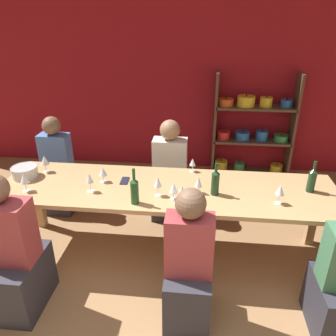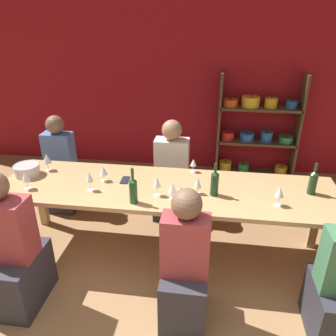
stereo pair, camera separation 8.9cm
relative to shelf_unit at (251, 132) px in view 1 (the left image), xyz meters
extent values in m
cube|color=maroon|center=(-0.94, 0.20, 0.70)|extent=(8.80, 0.06, 2.70)
cube|color=#4C3828|center=(-0.54, 0.00, 0.10)|extent=(0.04, 0.30, 1.51)
cube|color=#4C3828|center=(0.58, 0.00, 0.10)|extent=(0.04, 0.30, 1.51)
cube|color=#4C3828|center=(0.02, 0.00, -0.64)|extent=(1.12, 0.30, 0.04)
cylinder|color=gold|center=(-0.40, 0.00, -0.55)|extent=(0.19, 0.19, 0.15)
sphere|color=black|center=(-0.40, 0.00, -0.46)|extent=(0.02, 0.02, 0.02)
cylinder|color=#338447|center=(-0.12, 0.00, -0.56)|extent=(0.16, 0.16, 0.13)
sphere|color=black|center=(-0.12, 0.00, -0.48)|extent=(0.02, 0.02, 0.02)
cylinder|color=gold|center=(0.44, 0.00, -0.56)|extent=(0.18, 0.18, 0.12)
sphere|color=black|center=(0.44, 0.00, -0.49)|extent=(0.02, 0.02, 0.02)
cube|color=#4C3828|center=(0.02, 0.00, -0.13)|extent=(1.12, 0.30, 0.04)
cylinder|color=red|center=(-0.40, 0.00, -0.05)|extent=(0.20, 0.20, 0.12)
sphere|color=black|center=(-0.40, 0.00, 0.02)|extent=(0.02, 0.02, 0.02)
cylinder|color=#235BAD|center=(-0.12, 0.00, -0.05)|extent=(0.21, 0.21, 0.12)
sphere|color=black|center=(-0.12, 0.00, 0.02)|extent=(0.02, 0.02, 0.02)
cylinder|color=#235BAD|center=(0.16, 0.00, -0.04)|extent=(0.18, 0.18, 0.15)
sphere|color=black|center=(0.16, 0.00, 0.05)|extent=(0.02, 0.02, 0.02)
cylinder|color=#338447|center=(0.44, 0.00, -0.07)|extent=(0.21, 0.21, 0.09)
sphere|color=black|center=(0.44, 0.00, -0.01)|extent=(0.02, 0.02, 0.02)
cube|color=#4C3828|center=(0.02, 0.00, 0.37)|extent=(1.12, 0.30, 0.04)
cylinder|color=#E0561E|center=(-0.40, 0.00, 0.44)|extent=(0.22, 0.22, 0.10)
sphere|color=black|center=(-0.40, 0.00, 0.50)|extent=(0.02, 0.02, 0.02)
cylinder|color=gold|center=(-0.12, 0.00, 0.46)|extent=(0.25, 0.25, 0.14)
sphere|color=black|center=(-0.12, 0.00, 0.55)|extent=(0.02, 0.02, 0.02)
cylinder|color=gold|center=(0.16, 0.00, 0.46)|extent=(0.17, 0.17, 0.13)
sphere|color=black|center=(0.16, 0.00, 0.54)|extent=(0.02, 0.02, 0.02)
cylinder|color=#235BAD|center=(0.44, 0.00, 0.44)|extent=(0.16, 0.16, 0.11)
sphere|color=black|center=(0.44, 0.00, 0.51)|extent=(0.02, 0.02, 0.02)
cube|color=tan|center=(-1.02, -2.03, 0.10)|extent=(3.14, 0.85, 0.04)
cube|color=tan|center=(-2.51, -2.37, -0.28)|extent=(0.08, 0.08, 0.74)
cube|color=tan|center=(-2.51, -1.68, -0.28)|extent=(0.08, 0.08, 0.74)
cube|color=tan|center=(0.47, -1.68, -0.28)|extent=(0.08, 0.08, 0.74)
cylinder|color=#B7BABC|center=(-2.42, -1.97, 0.18)|extent=(0.24, 0.24, 0.11)
torus|color=#B7BABC|center=(-2.42, -1.97, 0.23)|extent=(0.25, 0.25, 0.01)
cylinder|color=#19381E|center=(0.28, -1.96, 0.22)|extent=(0.07, 0.07, 0.19)
cone|color=#19381E|center=(0.28, -1.96, 0.33)|extent=(0.07, 0.07, 0.03)
cylinder|color=#19381E|center=(0.28, -1.96, 0.39)|extent=(0.03, 0.03, 0.07)
cylinder|color=#19381E|center=(-0.58, -2.11, 0.23)|extent=(0.07, 0.07, 0.20)
cone|color=#19381E|center=(-0.58, -2.11, 0.34)|extent=(0.07, 0.07, 0.03)
cylinder|color=#19381E|center=(-0.58, -2.11, 0.39)|extent=(0.03, 0.03, 0.07)
cylinder|color=#1E4C23|center=(-1.25, -2.33, 0.23)|extent=(0.07, 0.07, 0.20)
cone|color=#1E4C23|center=(-1.25, -2.33, 0.34)|extent=(0.07, 0.07, 0.03)
cylinder|color=#1E4C23|center=(-1.25, -2.33, 0.40)|extent=(0.03, 0.03, 0.09)
cylinder|color=white|center=(-0.94, -2.23, 0.13)|extent=(0.06, 0.06, 0.00)
cylinder|color=white|center=(-0.94, -2.23, 0.16)|extent=(0.01, 0.01, 0.06)
cone|color=white|center=(-0.94, -2.23, 0.24)|extent=(0.07, 0.07, 0.10)
cylinder|color=white|center=(-0.05, -2.21, 0.13)|extent=(0.06, 0.06, 0.00)
cylinder|color=white|center=(-0.05, -2.21, 0.17)|extent=(0.01, 0.01, 0.08)
cone|color=white|center=(-0.05, -2.21, 0.26)|extent=(0.07, 0.07, 0.09)
cylinder|color=beige|center=(-0.05, -2.21, 0.23)|extent=(0.04, 0.04, 0.04)
cylinder|color=white|center=(-0.86, -2.30, 0.13)|extent=(0.07, 0.07, 0.00)
cylinder|color=white|center=(-0.86, -2.30, 0.17)|extent=(0.01, 0.01, 0.08)
cone|color=white|center=(-0.86, -2.30, 0.25)|extent=(0.07, 0.07, 0.09)
cylinder|color=beige|center=(-0.86, -2.30, 0.23)|extent=(0.04, 0.04, 0.03)
cylinder|color=white|center=(-2.27, -1.83, 0.13)|extent=(0.06, 0.06, 0.00)
cylinder|color=white|center=(-2.27, -1.83, 0.17)|extent=(0.01, 0.01, 0.08)
cone|color=white|center=(-2.27, -1.83, 0.26)|extent=(0.08, 0.08, 0.10)
cylinder|color=maroon|center=(-2.27, -1.83, 0.23)|extent=(0.05, 0.05, 0.04)
cylinder|color=white|center=(-1.63, -1.98, 0.13)|extent=(0.07, 0.07, 0.00)
cylinder|color=white|center=(-1.63, -1.98, 0.16)|extent=(0.01, 0.01, 0.07)
cone|color=white|center=(-1.63, -1.98, 0.24)|extent=(0.08, 0.08, 0.08)
cylinder|color=maroon|center=(-1.63, -1.98, 0.21)|extent=(0.04, 0.04, 0.03)
cylinder|color=white|center=(-2.27, -2.23, 0.13)|extent=(0.07, 0.07, 0.00)
cylinder|color=white|center=(-2.27, -2.23, 0.17)|extent=(0.01, 0.01, 0.08)
cone|color=white|center=(-2.27, -2.23, 0.26)|extent=(0.08, 0.08, 0.09)
cylinder|color=maroon|center=(-2.27, -2.23, 0.23)|extent=(0.05, 0.05, 0.04)
cylinder|color=white|center=(-0.80, -1.67, 0.13)|extent=(0.06, 0.06, 0.00)
cylinder|color=white|center=(-0.80, -1.67, 0.16)|extent=(0.01, 0.01, 0.07)
cone|color=white|center=(-0.80, -1.67, 0.23)|extent=(0.06, 0.06, 0.07)
cylinder|color=white|center=(-0.73, -2.10, 0.13)|extent=(0.06, 0.06, 0.00)
cylinder|color=white|center=(-0.73, -2.10, 0.16)|extent=(0.01, 0.01, 0.06)
cone|color=white|center=(-0.73, -2.10, 0.24)|extent=(0.06, 0.06, 0.10)
cylinder|color=white|center=(-1.69, -2.18, 0.13)|extent=(0.07, 0.07, 0.00)
cylinder|color=white|center=(-1.69, -2.18, 0.17)|extent=(0.01, 0.01, 0.09)
cone|color=white|center=(-1.69, -2.18, 0.26)|extent=(0.07, 0.07, 0.09)
cylinder|color=maroon|center=(-1.69, -2.18, 0.24)|extent=(0.04, 0.04, 0.04)
cylinder|color=white|center=(-1.08, -2.18, 0.13)|extent=(0.06, 0.06, 0.00)
cylinder|color=white|center=(-1.08, -2.18, 0.17)|extent=(0.01, 0.01, 0.09)
cone|color=white|center=(-1.08, -2.18, 0.26)|extent=(0.07, 0.07, 0.10)
cube|color=#1E2338|center=(-1.43, -1.95, 0.13)|extent=(0.08, 0.15, 0.01)
cube|color=#2D2D38|center=(-0.77, -2.76, -0.42)|extent=(0.35, 0.44, 0.47)
cube|color=#99383D|center=(-0.77, -2.76, 0.06)|extent=(0.35, 0.19, 0.49)
sphere|color=brown|center=(-0.77, -2.76, 0.41)|extent=(0.22, 0.22, 0.22)
cube|color=#2D2D38|center=(-2.42, -1.28, -0.44)|extent=(0.34, 0.43, 0.44)
cube|color=#4C70B7|center=(-2.42, -1.28, 0.05)|extent=(0.34, 0.19, 0.54)
sphere|color=brown|center=(-2.42, -1.28, 0.43)|extent=(0.21, 0.21, 0.21)
cube|color=#2D2D38|center=(-2.17, -2.78, -0.42)|extent=(0.42, 0.53, 0.48)
cube|color=#99383D|center=(-2.17, -2.78, 0.08)|extent=(0.42, 0.23, 0.52)
cube|color=#2D2D38|center=(-1.07, -1.24, -0.42)|extent=(0.39, 0.48, 0.48)
cube|color=silver|center=(-1.07, -1.24, 0.06)|extent=(0.39, 0.21, 0.48)
sphere|color=#9E7556|center=(-1.07, -1.24, 0.42)|extent=(0.23, 0.23, 0.23)
camera|label=1|loc=(-0.72, -4.67, 1.58)|focal=35.00mm
camera|label=2|loc=(-0.63, -4.66, 1.58)|focal=35.00mm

